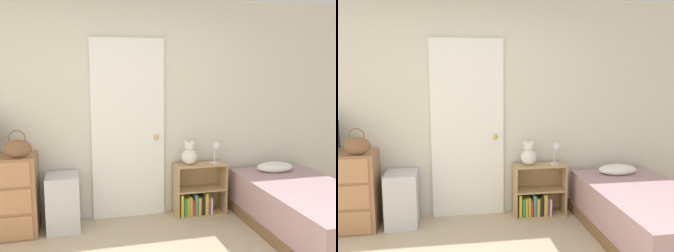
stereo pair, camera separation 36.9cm
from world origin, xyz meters
The scene contains 8 objects.
wall_back centered at (0.00, 2.03, 1.27)m, with size 10.00×0.06×2.55m.
door_closed centered at (0.04, 1.98, 1.04)m, with size 0.84×0.09×2.09m.
handbag centered at (-1.13, 1.64, 0.95)m, with size 0.27×0.10×0.28m.
storage_bin centered at (-0.72, 1.79, 0.30)m, with size 0.35×0.40×0.61m.
bookshelf centered at (0.84, 1.85, 0.23)m, with size 0.61×0.27×0.62m.
teddy_bear centered at (0.74, 1.85, 0.74)m, with size 0.19×0.19×0.28m.
desk_lamp centered at (1.06, 1.81, 0.80)m, with size 0.12×0.12×0.26m.
bed centered at (1.80, 1.03, 0.25)m, with size 1.02×1.94×0.61m.
Camera 2 is at (-0.20, -2.35, 1.72)m, focal length 40.00 mm.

